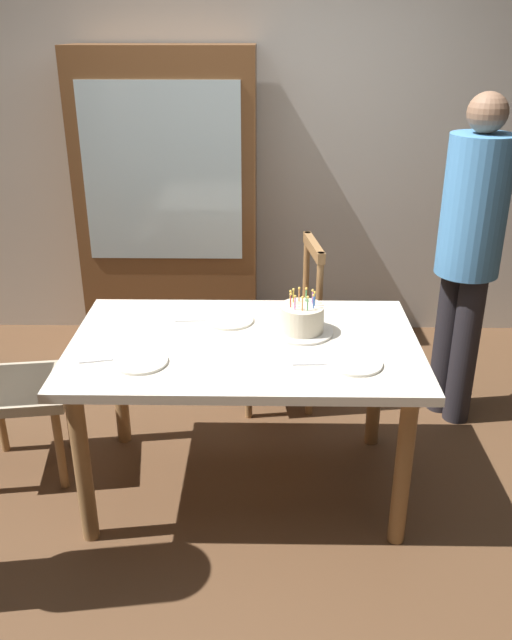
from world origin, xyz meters
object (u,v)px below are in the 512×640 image
object	(u,v)px
person_guest	(469,245)
birthday_cake	(302,320)
plate_near_guest	(355,363)
china_cabinet	(170,206)
plate_far_side	(229,320)
dining_table	(245,361)
chair_spindle_back	(281,328)
plate_near_celebrant	(140,362)

from	to	relation	value
person_guest	birthday_cake	bearing A→B (deg)	-147.02
plate_near_guest	china_cabinet	bearing A→B (deg)	118.86
plate_far_side	dining_table	bearing A→B (deg)	-70.19
plate_near_guest	person_guest	size ratio (longest dim) A/B	0.13
birthday_cake	chair_spindle_back	world-z (taller)	birthday_cake
china_cabinet	dining_table	bearing A→B (deg)	-71.42
birthday_cake	plate_near_celebrant	distance (m)	0.73
plate_far_side	birthday_cake	bearing A→B (deg)	-19.70
person_guest	china_cabinet	xyz separation A→B (m)	(-1.64, 0.90, -0.03)
plate_near_celebrant	plate_far_side	bearing A→B (deg)	50.97
person_guest	dining_table	bearing A→B (deg)	-149.62
plate_near_celebrant	birthday_cake	bearing A→B (deg)	24.39
birthday_cake	chair_spindle_back	distance (m)	0.78
chair_spindle_back	person_guest	bearing A→B (deg)	-7.93
plate_far_side	plate_near_guest	xyz separation A→B (m)	(0.52, -0.42, 0.00)
plate_near_celebrant	person_guest	distance (m)	1.77
plate_far_side	china_cabinet	size ratio (longest dim) A/B	0.12
birthday_cake	chair_spindle_back	bearing A→B (deg)	95.89
dining_table	plate_far_side	size ratio (longest dim) A/B	6.81
china_cabinet	plate_far_side	bearing A→B (deg)	-71.61
china_cabinet	person_guest	bearing A→B (deg)	-28.80
dining_table	plate_near_celebrant	bearing A→B (deg)	-153.22
plate_near_guest	chair_spindle_back	xyz separation A→B (m)	(-0.27, 0.99, -0.30)
dining_table	china_cabinet	bearing A→B (deg)	108.58
plate_near_guest	chair_spindle_back	bearing A→B (deg)	105.29
chair_spindle_back	dining_table	bearing A→B (deg)	-102.73
dining_table	china_cabinet	size ratio (longest dim) A/B	0.79
chair_spindle_back	birthday_cake	bearing A→B (deg)	-84.11
plate_near_guest	china_cabinet	world-z (taller)	china_cabinet
dining_table	plate_near_celebrant	xyz separation A→B (m)	(-0.41, -0.21, 0.10)
birthday_cake	plate_far_side	xyz separation A→B (m)	(-0.32, 0.12, -0.05)
dining_table	birthday_cake	world-z (taller)	birthday_cake
dining_table	birthday_cake	size ratio (longest dim) A/B	5.35
plate_near_guest	person_guest	xyz separation A→B (m)	(0.67, 0.86, 0.22)
plate_near_guest	chair_spindle_back	distance (m)	1.07
dining_table	person_guest	size ratio (longest dim) A/B	0.87
dining_table	plate_near_guest	bearing A→B (deg)	-24.83
plate_near_guest	chair_spindle_back	size ratio (longest dim) A/B	0.23
dining_table	china_cabinet	world-z (taller)	china_cabinet
chair_spindle_back	person_guest	size ratio (longest dim) A/B	0.55
plate_near_celebrant	chair_spindle_back	world-z (taller)	chair_spindle_back
person_guest	china_cabinet	world-z (taller)	china_cabinet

